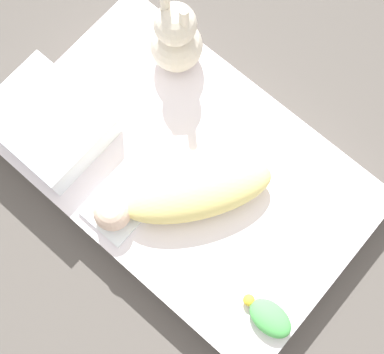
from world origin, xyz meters
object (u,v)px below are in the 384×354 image
Objects in this scene: swaddled_baby at (186,194)px; bunny_plush at (176,39)px; pillow at (49,123)px; turtle_plush at (269,317)px.

bunny_plush is at bearing -100.29° from swaddled_baby.
bunny_plush reaches higher than swaddled_baby.
turtle_plush is (-0.97, 0.01, -0.03)m from pillow.
pillow reaches higher than turtle_plush.
pillow is at bearing -0.33° from turtle_plush.
pillow is at bearing -42.22° from swaddled_baby.
swaddled_baby is 0.47m from turtle_plush.
swaddled_baby is 0.53m from pillow.
pillow is 1.08× the size of bunny_plush.
bunny_plush is (-0.15, -0.49, 0.08)m from pillow.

